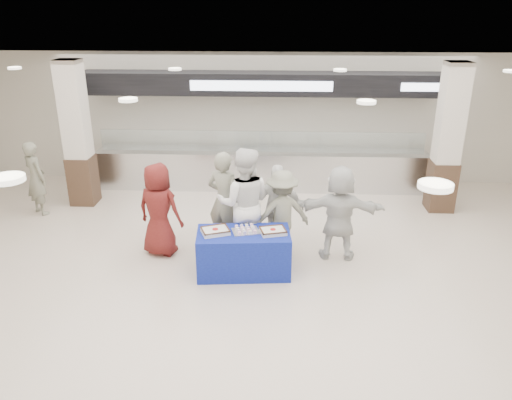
# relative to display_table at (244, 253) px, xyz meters

# --- Properties ---
(ground) EXTENTS (14.00, 14.00, 0.00)m
(ground) POSITION_rel_display_table_xyz_m (0.14, -1.21, -0.38)
(ground) COLOR beige
(ground) RESTS_ON ground
(serving_line) EXTENTS (8.70, 0.85, 2.80)m
(serving_line) POSITION_rel_display_table_xyz_m (0.14, 4.19, 0.78)
(serving_line) COLOR silver
(serving_line) RESTS_ON ground
(column_left) EXTENTS (0.55, 0.55, 3.20)m
(column_left) POSITION_rel_display_table_xyz_m (-3.86, 2.99, 1.15)
(column_left) COLOR #382519
(column_left) RESTS_ON ground
(column_right) EXTENTS (0.55, 0.55, 3.20)m
(column_right) POSITION_rel_display_table_xyz_m (4.14, 2.99, 1.15)
(column_right) COLOR #382519
(column_right) RESTS_ON ground
(display_table) EXTENTS (1.61, 0.91, 0.75)m
(display_table) POSITION_rel_display_table_xyz_m (0.00, 0.00, 0.00)
(display_table) COLOR #162999
(display_table) RESTS_ON ground
(sheet_cake_left) EXTENTS (0.53, 0.48, 0.09)m
(sheet_cake_left) POSITION_rel_display_table_xyz_m (-0.46, -0.04, 0.42)
(sheet_cake_left) COLOR white
(sheet_cake_left) RESTS_ON display_table
(sheet_cake_right) EXTENTS (0.48, 0.41, 0.09)m
(sheet_cake_right) POSITION_rel_display_table_xyz_m (0.49, 0.01, 0.42)
(sheet_cake_right) COLOR white
(sheet_cake_right) RESTS_ON display_table
(cupcake_tray) EXTENTS (0.51, 0.43, 0.07)m
(cupcake_tray) POSITION_rel_display_table_xyz_m (0.04, 0.05, 0.41)
(cupcake_tray) COLOR silver
(cupcake_tray) RESTS_ON display_table
(civilian_maroon) EXTENTS (0.97, 0.78, 1.72)m
(civilian_maroon) POSITION_rel_display_table_xyz_m (-1.56, 0.64, 0.49)
(civilian_maroon) COLOR maroon
(civilian_maroon) RESTS_ON ground
(soldier_a) EXTENTS (0.81, 0.69, 1.87)m
(soldier_a) POSITION_rel_display_table_xyz_m (-0.41, 0.94, 0.56)
(soldier_a) COLOR slate
(soldier_a) RESTS_ON ground
(chef_tall) EXTENTS (0.99, 0.77, 2.03)m
(chef_tall) POSITION_rel_display_table_xyz_m (-0.03, 0.64, 0.64)
(chef_tall) COLOR white
(chef_tall) RESTS_ON ground
(chef_short) EXTENTS (0.97, 0.45, 1.62)m
(chef_short) POSITION_rel_display_table_xyz_m (0.56, 0.97, 0.44)
(chef_short) COLOR white
(chef_short) RESTS_ON ground
(soldier_b) EXTENTS (1.16, 0.86, 1.60)m
(soldier_b) POSITION_rel_display_table_xyz_m (0.64, 0.73, 0.42)
(soldier_b) COLOR slate
(soldier_b) RESTS_ON ground
(civilian_white) EXTENTS (1.64, 0.63, 1.73)m
(civilian_white) POSITION_rel_display_table_xyz_m (1.65, 0.64, 0.49)
(civilian_white) COLOR silver
(civilian_white) RESTS_ON ground
(soldier_bg) EXTENTS (0.70, 0.66, 1.61)m
(soldier_bg) POSITION_rel_display_table_xyz_m (-4.61, 2.35, 0.43)
(soldier_bg) COLOR slate
(soldier_bg) RESTS_ON ground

